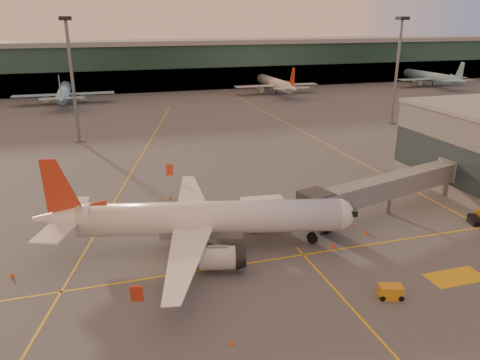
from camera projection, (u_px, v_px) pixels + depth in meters
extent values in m
plane|color=#4C4F54|center=(278.00, 285.00, 46.75)|extent=(600.00, 600.00, 0.00)
cube|color=gold|center=(262.00, 261.00, 51.27)|extent=(80.00, 0.25, 0.01)
cube|color=gold|center=(136.00, 165.00, 84.62)|extent=(31.30, 115.98, 0.01)
cube|color=gold|center=(287.00, 123.00, 118.29)|extent=(0.25, 160.00, 0.01)
cube|color=gold|center=(365.00, 323.00, 40.91)|extent=(0.25, 30.00, 0.01)
cube|color=gold|center=(455.00, 277.00, 48.13)|extent=(6.00, 3.00, 0.01)
cube|color=#19382D|center=(138.00, 67.00, 172.37)|extent=(400.00, 18.00, 16.00)
cube|color=gray|center=(136.00, 43.00, 169.49)|extent=(400.00, 20.00, 1.60)
cube|color=black|center=(141.00, 81.00, 166.01)|extent=(400.00, 1.00, 8.00)
cube|color=#2D3D47|center=(439.00, 160.00, 70.54)|extent=(0.30, 21.60, 6.00)
cylinder|color=slate|center=(73.00, 83.00, 96.71)|extent=(0.70, 0.70, 25.00)
cube|color=black|center=(65.00, 18.00, 92.55)|extent=(2.40, 2.40, 0.80)
cube|color=slate|center=(79.00, 141.00, 100.73)|extent=(1.60, 1.60, 0.50)
cylinder|color=slate|center=(397.00, 73.00, 113.90)|extent=(0.70, 0.70, 25.00)
cube|color=black|center=(402.00, 18.00, 109.74)|extent=(2.40, 2.40, 0.80)
cube|color=slate|center=(391.00, 123.00, 117.92)|extent=(1.60, 1.60, 0.50)
cylinder|color=white|center=(211.00, 218.00, 53.15)|extent=(29.50, 10.58, 3.78)
sphere|color=white|center=(338.00, 214.00, 54.00)|extent=(3.70, 3.70, 3.70)
cube|color=black|center=(348.00, 210.00, 53.91)|extent=(2.23, 2.79, 0.66)
cone|color=white|center=(62.00, 219.00, 52.11)|extent=(7.12, 5.01, 3.59)
cube|color=white|center=(57.00, 230.00, 49.05)|extent=(5.08, 6.80, 0.19)
cylinder|color=silver|center=(218.00, 258.00, 48.46)|extent=(4.41, 3.31, 2.46)
cylinder|color=black|center=(192.00, 251.00, 51.67)|extent=(1.96, 1.68, 1.70)
cylinder|color=black|center=(192.00, 247.00, 51.50)|extent=(0.34, 0.34, 1.04)
cube|color=white|center=(74.00, 207.00, 55.14)|extent=(3.63, 6.37, 0.19)
cylinder|color=silver|center=(217.00, 214.00, 59.29)|extent=(4.41, 3.31, 2.46)
cylinder|color=black|center=(193.00, 232.00, 56.30)|extent=(1.96, 1.68, 1.70)
cylinder|color=black|center=(193.00, 228.00, 56.13)|extent=(0.34, 0.34, 1.04)
cube|color=slate|center=(201.00, 228.00, 53.49)|extent=(9.78, 5.13, 1.51)
cylinder|color=black|center=(312.00, 238.00, 54.79)|extent=(1.33, 1.01, 1.19)
cube|color=slate|center=(391.00, 186.00, 62.42)|extent=(26.81, 9.72, 2.70)
cube|color=#2D3035|center=(315.00, 204.00, 56.22)|extent=(4.18, 4.18, 3.00)
cube|color=#2D3035|center=(322.00, 221.00, 58.39)|extent=(1.60, 2.40, 2.40)
cylinder|color=black|center=(326.00, 231.00, 57.66)|extent=(0.80, 0.40, 0.80)
cylinder|color=black|center=(318.00, 224.00, 59.65)|extent=(0.80, 0.40, 0.80)
cylinder|color=slate|center=(389.00, 204.00, 63.30)|extent=(0.50, 0.50, 2.78)
cylinder|color=slate|center=(453.00, 169.00, 69.30)|extent=(4.40, 4.40, 3.00)
cylinder|color=slate|center=(450.00, 186.00, 70.18)|extent=(2.40, 2.40, 2.78)
cube|color=red|center=(264.00, 224.00, 59.01)|extent=(3.10, 2.46, 1.35)
cube|color=silver|center=(262.00, 208.00, 58.27)|extent=(5.44, 2.79, 2.53)
cylinder|color=black|center=(253.00, 230.00, 57.80)|extent=(0.84, 0.40, 0.81)
cylinder|color=black|center=(279.00, 228.00, 58.39)|extent=(0.84, 0.40, 0.81)
cube|color=orange|center=(390.00, 292.00, 44.41)|extent=(2.46, 1.88, 1.31)
cylinder|color=black|center=(383.00, 298.00, 44.01)|extent=(0.60, 0.42, 0.55)
cylinder|color=black|center=(401.00, 298.00, 44.03)|extent=(0.60, 0.42, 0.55)
cylinder|color=black|center=(477.00, 224.00, 59.66)|extent=(0.76, 0.48, 0.71)
cone|color=#F9470D|center=(367.00, 232.00, 57.70)|extent=(0.45, 0.45, 0.57)
cube|color=#F9470D|center=(366.00, 234.00, 57.79)|extent=(0.39, 0.39, 0.03)
cone|color=#F9470D|center=(12.00, 275.00, 48.02)|extent=(0.44, 0.44, 0.56)
cube|color=#F9470D|center=(12.00, 277.00, 48.10)|extent=(0.38, 0.38, 0.03)
cone|color=#F9470D|center=(231.00, 342.00, 38.07)|extent=(0.40, 0.40, 0.51)
cube|color=#F9470D|center=(231.00, 345.00, 38.15)|extent=(0.34, 0.34, 0.03)
cone|color=#F9470D|center=(170.00, 197.00, 68.75)|extent=(0.46, 0.46, 0.59)
cube|color=#F9470D|center=(170.00, 199.00, 68.84)|extent=(0.40, 0.40, 0.03)
cone|color=#F9470D|center=(333.00, 245.00, 54.31)|extent=(0.49, 0.49, 0.63)
cube|color=#F9470D|center=(333.00, 247.00, 54.40)|extent=(0.43, 0.43, 0.03)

